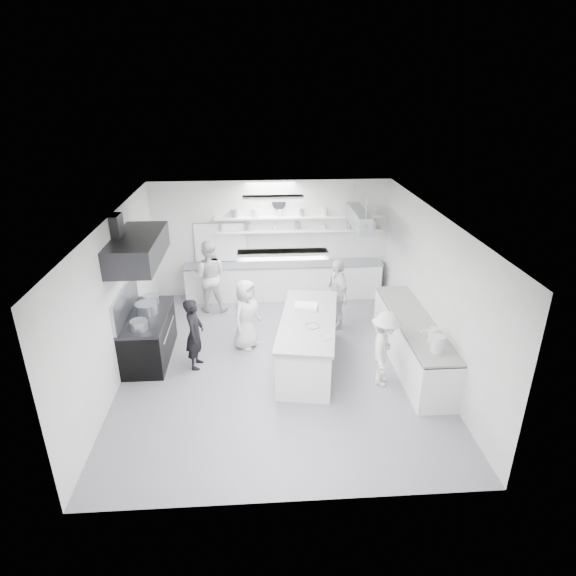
{
  "coord_description": "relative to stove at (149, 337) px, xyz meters",
  "views": [
    {
      "loc": [
        -0.36,
        -8.29,
        5.22
      ],
      "look_at": [
        0.24,
        0.6,
        1.37
      ],
      "focal_mm": 29.95,
      "sensor_mm": 36.0,
      "label": 1
    }
  ],
  "objects": [
    {
      "name": "wall_back",
      "position": [
        2.6,
        3.1,
        1.05
      ],
      "size": [
        6.0,
        0.04,
        3.0
      ],
      "primitive_type": "cube",
      "color": "silver",
      "rests_on": "floor"
    },
    {
      "name": "stove",
      "position": [
        0.0,
        0.0,
        0.0
      ],
      "size": [
        0.8,
        1.8,
        0.9
      ],
      "primitive_type": "cube",
      "color": "black",
      "rests_on": "floor"
    },
    {
      "name": "bowl_island_a",
      "position": [
        3.23,
        -0.79,
        0.54
      ],
      "size": [
        0.35,
        0.35,
        0.06
      ],
      "primitive_type": "imported",
      "rotation": [
        0.0,
        0.0,
        0.41
      ],
      "color": "#A0A5AE",
      "rests_on": "prep_island"
    },
    {
      "name": "prep_island",
      "position": [
        3.19,
        -0.47,
        0.03
      ],
      "size": [
        1.41,
        2.74,
        0.96
      ],
      "primitive_type": "cube",
      "rotation": [
        0.0,
        0.0,
        -0.18
      ],
      "color": "white",
      "rests_on": "floor"
    },
    {
      "name": "wall_front",
      "position": [
        2.6,
        -3.9,
        1.05
      ],
      "size": [
        6.0,
        0.04,
        3.0
      ],
      "primitive_type": "cube",
      "color": "silver",
      "rests_on": "floor"
    },
    {
      "name": "ceiling",
      "position": [
        2.6,
        -0.4,
        2.56
      ],
      "size": [
        6.0,
        7.0,
        0.02
      ],
      "primitive_type": "cube",
      "color": "silver",
      "rests_on": "wall_back"
    },
    {
      "name": "light_fixture_front",
      "position": [
        2.6,
        -2.2,
        2.49
      ],
      "size": [
        1.3,
        0.25,
        0.1
      ],
      "primitive_type": "cube",
      "color": "white",
      "rests_on": "ceiling"
    },
    {
      "name": "stove_pot",
      "position": [
        0.0,
        0.08,
        0.59
      ],
      "size": [
        0.44,
        0.44,
        0.27
      ],
      "primitive_type": "cylinder",
      "color": "#A0A5AE",
      "rests_on": "stove"
    },
    {
      "name": "shelf_lower",
      "position": [
        3.3,
        2.97,
        1.3
      ],
      "size": [
        4.2,
        0.26,
        0.04
      ],
      "primitive_type": "cube",
      "color": "white",
      "rests_on": "wall_back"
    },
    {
      "name": "pot_rack",
      "position": [
        4.6,
        2.0,
        1.85
      ],
      "size": [
        0.3,
        1.6,
        0.4
      ],
      "primitive_type": "cube",
      "color": "#A0A5AE",
      "rests_on": "ceiling"
    },
    {
      "name": "cook_right",
      "position": [
        4.51,
        -1.24,
        0.28
      ],
      "size": [
        0.85,
        1.08,
        1.47
      ],
      "primitive_type": "imported",
      "rotation": [
        0.0,
        0.0,
        1.2
      ],
      "color": "silver",
      "rests_on": "floor"
    },
    {
      "name": "floor",
      "position": [
        2.6,
        -0.4,
        -0.46
      ],
      "size": [
        6.0,
        7.0,
        0.02
      ],
      "primitive_type": "cube",
      "color": "#8F919E",
      "rests_on": "ground"
    },
    {
      "name": "shelf_upper",
      "position": [
        3.3,
        2.97,
        1.65
      ],
      "size": [
        4.2,
        0.26,
        0.04
      ],
      "primitive_type": "cube",
      "color": "white",
      "rests_on": "wall_back"
    },
    {
      "name": "back_counter",
      "position": [
        2.9,
        2.8,
        0.01
      ],
      "size": [
        5.0,
        0.6,
        0.92
      ],
      "primitive_type": "cube",
      "color": "white",
      "rests_on": "floor"
    },
    {
      "name": "exhaust_hood",
      "position": [
        0.0,
        -0.0,
        1.9
      ],
      "size": [
        0.85,
        2.0,
        0.5
      ],
      "primitive_type": "cube",
      "color": "#242428",
      "rests_on": "wall_left"
    },
    {
      "name": "right_counter",
      "position": [
        5.25,
        -0.6,
        0.02
      ],
      "size": [
        0.74,
        3.3,
        0.94
      ],
      "primitive_type": "cube",
      "color": "white",
      "rests_on": "floor"
    },
    {
      "name": "wall_right",
      "position": [
        5.6,
        -0.4,
        1.05
      ],
      "size": [
        0.04,
        7.0,
        3.0
      ],
      "primitive_type": "cube",
      "color": "silver",
      "rests_on": "floor"
    },
    {
      "name": "cook_back",
      "position": [
        1.06,
        2.15,
        0.45
      ],
      "size": [
        0.91,
        0.73,
        1.79
      ],
      "primitive_type": "imported",
      "rotation": [
        0.0,
        0.0,
        -3.2
      ],
      "color": "silver",
      "rests_on": "floor"
    },
    {
      "name": "cook_island_left",
      "position": [
        1.97,
        0.31,
        0.31
      ],
      "size": [
        0.82,
        0.88,
        1.52
      ],
      "primitive_type": "imported",
      "rotation": [
        0.0,
        0.0,
        0.96
      ],
      "color": "silver",
      "rests_on": "floor"
    },
    {
      "name": "wall_left",
      "position": [
        -0.4,
        -0.4,
        1.05
      ],
      "size": [
        0.04,
        7.0,
        3.0
      ],
      "primitive_type": "cube",
      "color": "silver",
      "rests_on": "floor"
    },
    {
      "name": "cook_stove",
      "position": [
        0.98,
        -0.41,
        0.28
      ],
      "size": [
        0.41,
        0.57,
        1.45
      ],
      "primitive_type": "imported",
      "rotation": [
        0.0,
        0.0,
        1.45
      ],
      "color": "black",
      "rests_on": "floor"
    },
    {
      "name": "cook_island_right",
      "position": [
        4.01,
        1.09,
        0.36
      ],
      "size": [
        0.6,
        1.02,
        1.63
      ],
      "primitive_type": "imported",
      "rotation": [
        0.0,
        0.0,
        -1.35
      ],
      "color": "silver",
      "rests_on": "floor"
    },
    {
      "name": "wall_clock",
      "position": [
        2.8,
        3.06,
        2.0
      ],
      "size": [
        0.32,
        0.05,
        0.32
      ],
      "primitive_type": "cylinder",
      "rotation": [
        1.57,
        0.0,
        0.0
      ],
      "color": "white",
      "rests_on": "wall_back"
    },
    {
      "name": "bowl_right",
      "position": [
        5.31,
        -1.15,
        0.52
      ],
      "size": [
        0.3,
        0.3,
        0.06
      ],
      "primitive_type": "imported",
      "rotation": [
        0.0,
        0.0,
        0.3
      ],
      "color": "white",
      "rests_on": "right_counter"
    },
    {
      "name": "pass_through_window",
      "position": [
        1.3,
        3.08,
        1.0
      ],
      "size": [
        1.3,
        0.04,
        1.0
      ],
      "primitive_type": "cube",
      "color": "black",
      "rests_on": "wall_back"
    },
    {
      "name": "light_fixture_rear",
      "position": [
        2.6,
        1.4,
        2.49
      ],
      "size": [
        1.3,
        0.25,
        0.1
      ],
      "primitive_type": "cube",
      "color": "white",
      "rests_on": "ceiling"
    },
    {
      "name": "bowl_island_b",
      "position": [
        3.41,
        -1.25,
        0.54
      ],
      "size": [
        0.26,
        0.26,
        0.07
      ],
      "primitive_type": "imported",
      "rotation": [
        0.0,
        0.0,
        0.31
      ],
      "color": "white",
      "rests_on": "prep_island"
    }
  ]
}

